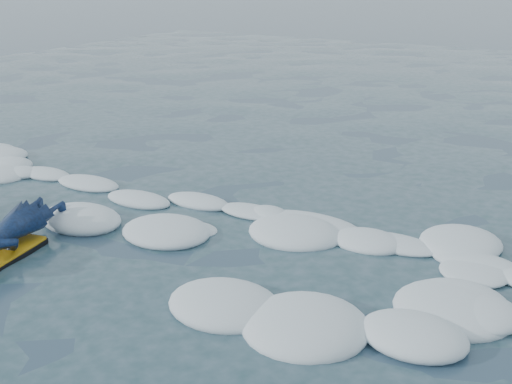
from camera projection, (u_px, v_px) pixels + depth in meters
ground at (149, 256)px, 7.45m from camera, size 120.00×120.00×0.00m
foam_band at (200, 226)px, 8.29m from camera, size 12.00×3.10×0.30m
prone_woman_unit at (8, 233)px, 7.49m from camera, size 1.03×1.86×0.46m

